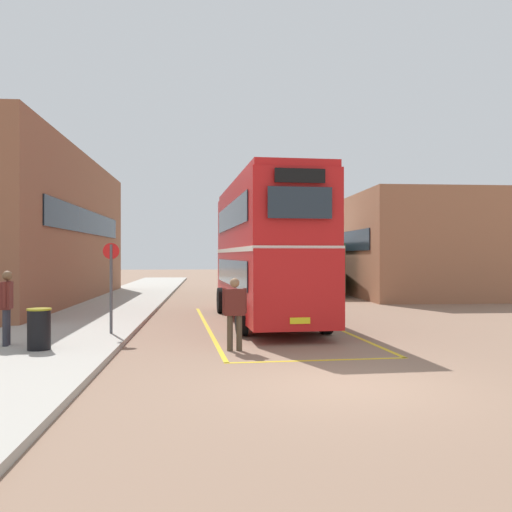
{
  "coord_description": "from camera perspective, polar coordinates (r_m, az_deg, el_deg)",
  "views": [
    {
      "loc": [
        -2.38,
        -9.77,
        2.27
      ],
      "look_at": [
        -0.5,
        12.79,
        2.25
      ],
      "focal_mm": 39.89,
      "sensor_mm": 36.0,
      "label": 1
    }
  ],
  "objects": [
    {
      "name": "double_decker_bus",
      "position": [
        19.4,
        0.94,
        0.77
      ],
      "size": [
        3.23,
        10.52,
        4.75
      ],
      "color": "black",
      "rests_on": "ground"
    },
    {
      "name": "litter_bin",
      "position": [
        13.83,
        -20.93,
        -6.85
      ],
      "size": [
        0.54,
        0.54,
        0.93
      ],
      "color": "black",
      "rests_on": "sidewalk_left"
    },
    {
      "name": "depot_building_right",
      "position": [
        34.06,
        15.08,
        0.93
      ],
      "size": [
        7.45,
        12.74,
        5.59
      ],
      "color": "#9E6647",
      "rests_on": "ground"
    },
    {
      "name": "pedestrian_boarding",
      "position": [
        13.58,
        -2.16,
        -5.28
      ],
      "size": [
        0.58,
        0.25,
        1.73
      ],
      "color": "#473828",
      "rests_on": "ground"
    },
    {
      "name": "ground_plane",
      "position": [
        24.39,
        0.85,
        -5.28
      ],
      "size": [
        135.6,
        135.6,
        0.0
      ],
      "primitive_type": "plane",
      "color": "#846651"
    },
    {
      "name": "brick_building_left",
      "position": [
        29.08,
        -22.18,
        2.49
      ],
      "size": [
        6.01,
        19.92,
        7.02
      ],
      "color": "brown",
      "rests_on": "ground"
    },
    {
      "name": "single_deck_bus",
      "position": [
        34.7,
        5.56,
        -0.98
      ],
      "size": [
        3.07,
        9.6,
        3.02
      ],
      "color": "black",
      "rests_on": "ground"
    },
    {
      "name": "pedestrian_waiting_near",
      "position": [
        14.71,
        -23.74,
        -4.23
      ],
      "size": [
        0.29,
        0.59,
        1.77
      ],
      "color": "#2D2D38",
      "rests_on": "sidewalk_left"
    },
    {
      "name": "bus_stop_sign",
      "position": [
        16.04,
        -14.33,
        -2.21
      ],
      "size": [
        0.44,
        0.12,
        2.47
      ],
      "color": "#4C4C51",
      "rests_on": "sidewalk_left"
    },
    {
      "name": "sidewalk_left",
      "position": [
        26.98,
        -13.59,
        -4.62
      ],
      "size": [
        4.0,
        57.6,
        0.14
      ],
      "primitive_type": "cube",
      "color": "#A39E93",
      "rests_on": "ground"
    },
    {
      "name": "bay_marking_yellow",
      "position": [
        17.65,
        1.76,
        -7.32
      ],
      "size": [
        4.94,
        12.66,
        0.01
      ],
      "color": "gold",
      "rests_on": "ground"
    }
  ]
}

